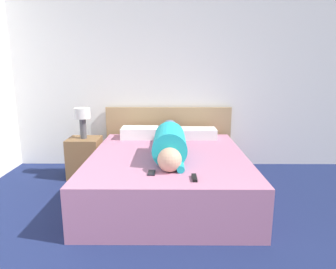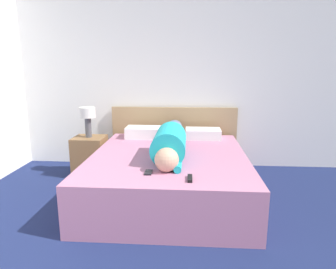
# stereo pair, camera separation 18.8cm
# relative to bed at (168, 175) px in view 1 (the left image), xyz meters

# --- Properties ---
(wall_back) EXTENTS (5.46, 0.06, 2.60)m
(wall_back) POSITION_rel_bed_xyz_m (-0.06, 1.15, 1.06)
(wall_back) COLOR white
(wall_back) RESTS_ON ground_plane
(bed) EXTENTS (1.67, 1.96, 0.48)m
(bed) POSITION_rel_bed_xyz_m (0.00, 0.00, 0.00)
(bed) COLOR #B2708E
(bed) RESTS_ON ground_plane
(headboard) EXTENTS (1.79, 0.04, 0.85)m
(headboard) POSITION_rel_bed_xyz_m (0.00, 1.08, 0.19)
(headboard) COLOR tan
(headboard) RESTS_ON ground_plane
(nightstand) EXTENTS (0.40, 0.38, 0.52)m
(nightstand) POSITION_rel_bed_xyz_m (-1.09, 0.59, 0.02)
(nightstand) COLOR brown
(nightstand) RESTS_ON ground_plane
(table_lamp) EXTENTS (0.20, 0.20, 0.39)m
(table_lamp) POSITION_rel_bed_xyz_m (-1.09, 0.59, 0.55)
(table_lamp) COLOR #4C4C51
(table_lamp) RESTS_ON nightstand
(person_lying) EXTENTS (0.33, 1.61, 0.33)m
(person_lying) POSITION_rel_bed_xyz_m (0.02, 0.00, 0.38)
(person_lying) COLOR tan
(person_lying) RESTS_ON bed
(pillow_near_headboard) EXTENTS (0.48, 0.29, 0.14)m
(pillow_near_headboard) POSITION_rel_bed_xyz_m (-0.38, 0.76, 0.31)
(pillow_near_headboard) COLOR white
(pillow_near_headboard) RESTS_ON bed
(pillow_second) EXTENTS (0.46, 0.29, 0.13)m
(pillow_second) POSITION_rel_bed_xyz_m (0.40, 0.76, 0.31)
(pillow_second) COLOR white
(pillow_second) RESTS_ON bed
(tv_remote) EXTENTS (0.04, 0.15, 0.02)m
(tv_remote) POSITION_rel_bed_xyz_m (0.23, -0.76, 0.25)
(tv_remote) COLOR black
(tv_remote) RESTS_ON bed
(cell_phone) EXTENTS (0.06, 0.13, 0.01)m
(cell_phone) POSITION_rel_bed_xyz_m (-0.14, -0.62, 0.25)
(cell_phone) COLOR black
(cell_phone) RESTS_ON bed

